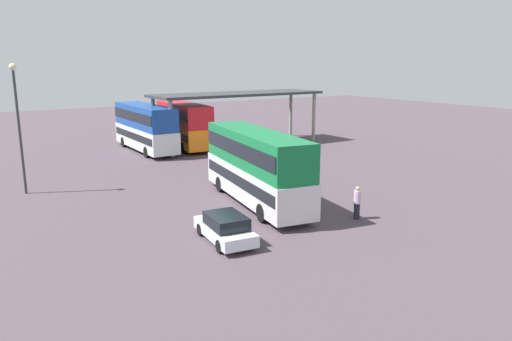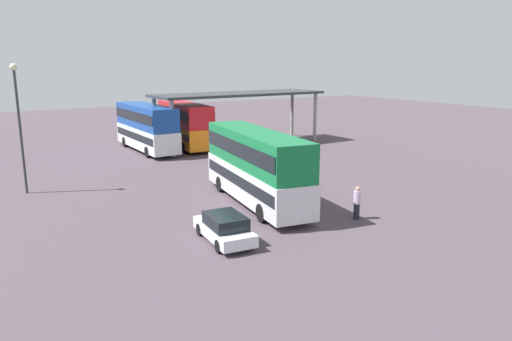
# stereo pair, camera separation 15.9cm
# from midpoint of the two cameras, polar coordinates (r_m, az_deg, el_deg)

# --- Properties ---
(ground_plane) EXTENTS (140.00, 140.00, 0.00)m
(ground_plane) POSITION_cam_midpoint_polar(r_m,az_deg,el_deg) (27.08, 2.54, -5.10)
(ground_plane) COLOR #4D4049
(double_decker_main) EXTENTS (4.05, 11.03, 4.33)m
(double_decker_main) POSITION_cam_midpoint_polar(r_m,az_deg,el_deg) (28.45, 0.15, 0.73)
(double_decker_main) COLOR silver
(double_decker_main) RESTS_ON ground_plane
(parked_hatchback) EXTENTS (2.06, 4.12, 1.35)m
(parked_hatchback) POSITION_cam_midpoint_polar(r_m,az_deg,el_deg) (22.84, -3.54, -6.77)
(parked_hatchback) COLOR silver
(parked_hatchback) RESTS_ON ground_plane
(double_decker_near_canopy) EXTENTS (2.58, 10.53, 4.31)m
(double_decker_near_canopy) POSITION_cam_midpoint_polar(r_m,az_deg,el_deg) (46.72, -12.71, 5.14)
(double_decker_near_canopy) COLOR silver
(double_decker_near_canopy) RESTS_ON ground_plane
(double_decker_mid_row) EXTENTS (3.40, 10.26, 4.32)m
(double_decker_mid_row) POSITION_cam_midpoint_polar(r_m,az_deg,el_deg) (48.16, -8.32, 5.54)
(double_decker_mid_row) COLOR orange
(double_decker_mid_row) RESTS_ON ground_plane
(depot_canopy) EXTENTS (17.71, 5.73, 5.27)m
(depot_canopy) POSITION_cam_midpoint_polar(r_m,az_deg,el_deg) (48.42, -1.86, 8.69)
(depot_canopy) COLOR #33353A
(depot_canopy) RESTS_ON ground_plane
(lamppost_tall) EXTENTS (0.44, 0.44, 8.18)m
(lamppost_tall) POSITION_cam_midpoint_polar(r_m,az_deg,el_deg) (33.62, -26.08, 6.04)
(lamppost_tall) COLOR #33353A
(lamppost_tall) RESTS_ON ground_plane
(pedestrian_waiting) EXTENTS (0.38, 0.38, 1.80)m
(pedestrian_waiting) POSITION_cam_midpoint_polar(r_m,az_deg,el_deg) (26.47, 11.98, -3.75)
(pedestrian_waiting) COLOR #262633
(pedestrian_waiting) RESTS_ON ground_plane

